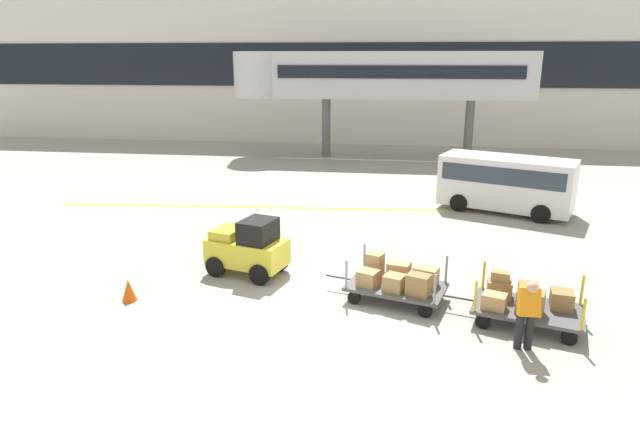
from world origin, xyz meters
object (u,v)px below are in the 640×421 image
Objects in this scene: baggage_cart_lead at (397,280)px; shuttle_van at (506,180)px; baggage_tug at (248,248)px; baggage_cart_middle at (525,301)px; baggage_handler at (527,311)px; safety_cone_near at (129,290)px.

baggage_cart_lead is 0.60× the size of shuttle_van.
shuttle_van is (8.09, 7.41, 0.48)m from baggage_tug.
baggage_cart_lead is at bearing 164.78° from baggage_cart_middle.
baggage_tug is at bearing 154.30° from baggage_handler.
baggage_handler reaches higher than baggage_cart_middle.
safety_cone_near is (-2.43, -2.07, -0.48)m from baggage_tug.
baggage_cart_middle is 0.60× the size of shuttle_van.
shuttle_van reaches higher than safety_cone_near.
baggage_tug is at bearing 40.46° from safety_cone_near.
baggage_tug is 7.09m from baggage_cart_middle.
baggage_cart_lead is 1.00× the size of baggage_cart_middle.
safety_cone_near is at bearing -139.54° from baggage_tug.
baggage_tug reaches higher than baggage_handler.
baggage_cart_middle is (6.82, -1.91, -0.24)m from baggage_tug.
baggage_cart_middle is (2.79, -0.76, -0.01)m from baggage_cart_lead.
baggage_cart_lead is 3.26m from baggage_handler.
shuttle_van reaches higher than baggage_tug.
shuttle_van is at bearing 82.23° from baggage_cart_middle.
safety_cone_near is at bearing -171.85° from baggage_cart_lead.
safety_cone_near is (-10.53, -9.49, -0.96)m from shuttle_van.
baggage_tug is 0.45× the size of shuttle_van.
baggage_cart_lead is at bearing -15.94° from baggage_tug.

